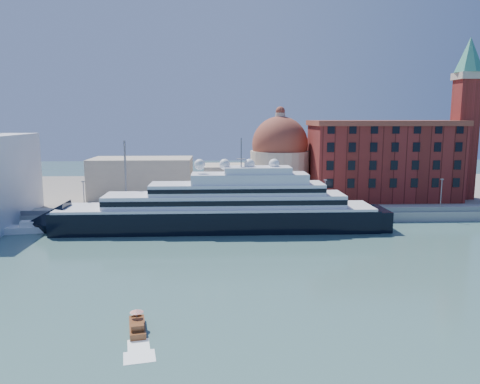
{
  "coord_description": "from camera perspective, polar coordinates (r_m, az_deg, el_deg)",
  "views": [
    {
      "loc": [
        3.14,
        -84.15,
        26.19
      ],
      "look_at": [
        7.94,
        18.0,
        9.79
      ],
      "focal_mm": 35.0,
      "sensor_mm": 36.0,
      "label": 1
    }
  ],
  "objects": [
    {
      "name": "service_barge",
      "position": [
        118.8,
        -25.02,
        -4.1
      ],
      "size": [
        12.92,
        5.96,
        2.8
      ],
      "rotation": [
        0.0,
        0.0,
        0.15
      ],
      "color": "white",
      "rests_on": "ground"
    },
    {
      "name": "superyacht",
      "position": [
        109.39,
        -4.06,
        -2.44
      ],
      "size": [
        83.99,
        11.64,
        25.1
      ],
      "color": "black",
      "rests_on": "ground"
    },
    {
      "name": "ground",
      "position": [
        88.19,
        -4.65,
        -8.2
      ],
      "size": [
        400.0,
        400.0,
        0.0
      ],
      "primitive_type": "plane",
      "color": "#325752",
      "rests_on": "ground"
    },
    {
      "name": "water_taxi",
      "position": [
        61.44,
        -12.41,
        -15.67
      ],
      "size": [
        3.02,
        6.02,
        2.73
      ],
      "rotation": [
        0.0,
        0.0,
        0.2
      ],
      "color": "brown",
      "rests_on": "ground"
    },
    {
      "name": "quay_fence",
      "position": [
        116.01,
        -4.19,
        -2.39
      ],
      "size": [
        180.0,
        0.1,
        1.2
      ],
      "primitive_type": "cube",
      "color": "slate",
      "rests_on": "quay"
    },
    {
      "name": "land",
      "position": [
        161.16,
        -3.77,
        0.1
      ],
      "size": [
        260.0,
        72.0,
        2.0
      ],
      "primitive_type": "cube",
      "color": "slate",
      "rests_on": "ground"
    },
    {
      "name": "lamp_posts",
      "position": [
        118.62,
        -10.32,
        1.04
      ],
      "size": [
        120.8,
        2.4,
        18.0
      ],
      "color": "slate",
      "rests_on": "quay"
    },
    {
      "name": "quay",
      "position": [
        120.79,
        -4.12,
        -2.83
      ],
      "size": [
        180.0,
        10.0,
        2.5
      ],
      "primitive_type": "cube",
      "color": "gray",
      "rests_on": "ground"
    },
    {
      "name": "warehouse",
      "position": [
        145.18,
        17.03,
        3.81
      ],
      "size": [
        43.0,
        19.0,
        23.25
      ],
      "color": "maroon",
      "rests_on": "land"
    },
    {
      "name": "church",
      "position": [
        142.72,
        -1.37,
        2.96
      ],
      "size": [
        66.0,
        18.0,
        25.5
      ],
      "color": "beige",
      "rests_on": "land"
    },
    {
      "name": "campanile",
      "position": [
        154.44,
        25.82,
        9.17
      ],
      "size": [
        8.4,
        8.4,
        47.0
      ],
      "color": "maroon",
      "rests_on": "land"
    }
  ]
}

